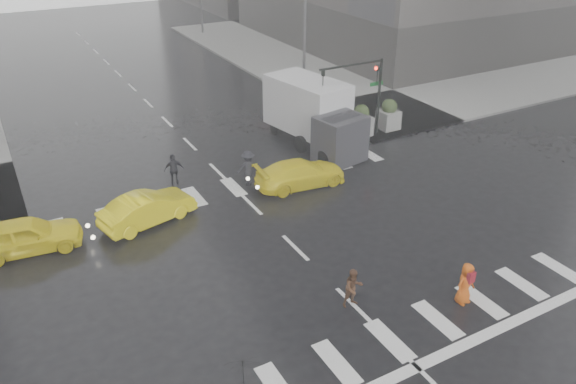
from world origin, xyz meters
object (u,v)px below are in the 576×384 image
taxi_mid (148,209)px  pedestrian_brown (353,288)px  box_truck (316,114)px  traffic_signal_pole (365,84)px  taxi_front (26,235)px  pedestrian_orange (466,283)px

taxi_mid → pedestrian_brown: bearing=-167.3°
taxi_mid → box_truck: box_truck is taller
traffic_signal_pole → pedestrian_brown: (-9.04, -12.01, -2.49)m
pedestrian_brown → taxi_front: (-9.25, 8.94, -0.02)m
pedestrian_orange → box_truck: size_ratio=0.23×
taxi_front → box_truck: size_ratio=0.62×
pedestrian_orange → taxi_front: pedestrian_orange is taller
taxi_mid → box_truck: (10.53, 3.58, 1.22)m
taxi_front → taxi_mid: (4.78, -0.19, -0.03)m
box_truck → taxi_mid: bearing=-171.4°
pedestrian_brown → taxi_front: pedestrian_brown is taller
traffic_signal_pole → pedestrian_orange: bearing=-112.3°
pedestrian_orange → box_truck: 14.34m
traffic_signal_pole → box_truck: traffic_signal_pole is taller
pedestrian_brown → taxi_mid: bearing=120.4°
traffic_signal_pole → box_truck: size_ratio=0.67×
pedestrian_orange → taxi_front: size_ratio=0.37×
traffic_signal_pole → taxi_mid: size_ratio=1.10×
pedestrian_brown → taxi_front: 12.87m
pedestrian_orange → box_truck: (2.63, 14.05, 1.11)m
box_truck → taxi_front: bearing=-177.7°
pedestrian_brown → pedestrian_orange: (3.42, -1.71, 0.06)m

